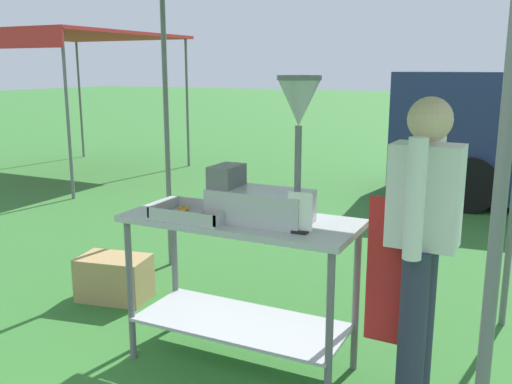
% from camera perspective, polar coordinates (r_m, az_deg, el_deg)
% --- Properties ---
extents(ground_plane, '(70.00, 70.00, 0.00)m').
position_cam_1_polar(ground_plane, '(8.02, 14.03, -0.49)').
color(ground_plane, '#33702D').
extents(donut_cart, '(1.35, 0.57, 0.91)m').
position_cam_1_polar(donut_cart, '(3.30, -1.54, -6.77)').
color(donut_cart, '#B7B7BC').
rests_on(donut_cart, ground).
extents(donut_tray, '(0.44, 0.31, 0.07)m').
position_cam_1_polar(donut_tray, '(3.23, -6.06, -2.26)').
color(donut_tray, '#B7B7BC').
rests_on(donut_tray, donut_cart).
extents(donut_fryer, '(0.61, 0.28, 0.80)m').
position_cam_1_polar(donut_fryer, '(3.07, 1.19, 1.71)').
color(donut_fryer, '#B7B7BC').
rests_on(donut_fryer, donut_cart).
extents(menu_sign, '(0.13, 0.05, 0.22)m').
position_cam_1_polar(menu_sign, '(2.91, 4.45, -2.44)').
color(menu_sign, black).
rests_on(menu_sign, donut_cart).
extents(vendor, '(0.45, 0.53, 1.61)m').
position_cam_1_polar(vendor, '(3.00, 16.30, -4.38)').
color(vendor, '#2D3347').
rests_on(vendor, ground).
extents(supply_crate, '(0.57, 0.41, 0.34)m').
position_cam_1_polar(supply_crate, '(4.52, -14.09, -8.39)').
color(supply_crate, tan).
rests_on(supply_crate, ground).
extents(neighbour_tent, '(2.68, 3.08, 2.27)m').
position_cam_1_polar(neighbour_tent, '(9.76, -18.42, 14.50)').
color(neighbour_tent, slate).
rests_on(neighbour_tent, ground).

